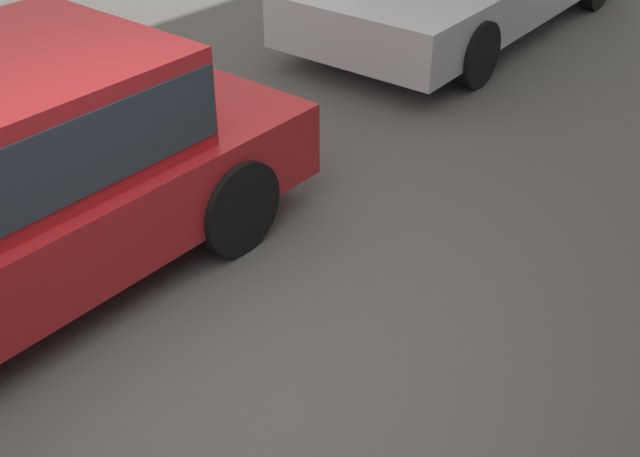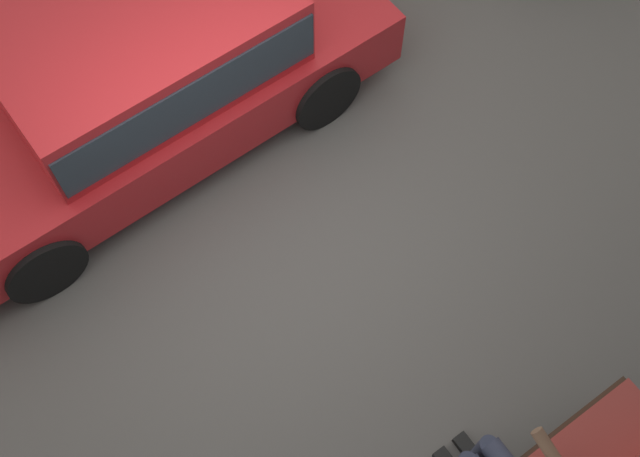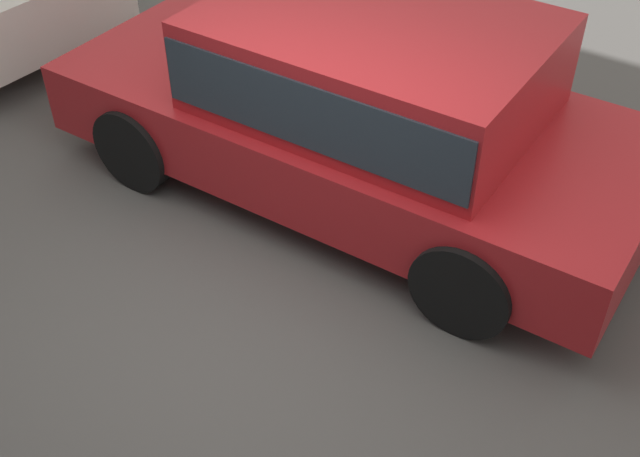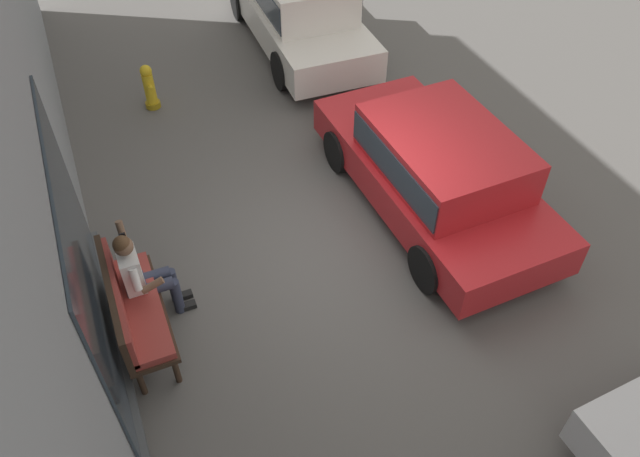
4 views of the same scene
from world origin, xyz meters
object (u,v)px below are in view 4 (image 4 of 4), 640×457
at_px(parked_car_mid, 437,167).
at_px(parked_car_far, 298,5).
at_px(bench, 130,306).
at_px(person_on_phone, 142,274).
at_px(fire_hydrant, 149,87).

height_order(parked_car_mid, parked_car_far, parked_car_far).
height_order(bench, person_on_phone, person_on_phone).
xyz_separation_m(parked_car_mid, parked_car_far, (5.18, 0.04, 0.08)).
bearing_deg(parked_car_far, bench, 143.47).
bearing_deg(bench, parked_car_far, -36.53).
relative_size(bench, parked_car_mid, 0.39).
xyz_separation_m(bench, parked_car_far, (5.85, -4.33, 0.23)).
height_order(bench, parked_car_mid, parked_car_mid).
relative_size(bench, parked_car_far, 0.35).
height_order(parked_car_far, fire_hydrant, parked_car_far).
bearing_deg(parked_car_far, person_on_phone, 143.41).
height_order(bench, parked_car_far, parked_car_far).
height_order(person_on_phone, fire_hydrant, person_on_phone).
bearing_deg(bench, fire_hydrant, -13.77).
distance_m(person_on_phone, fire_hydrant, 4.61).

